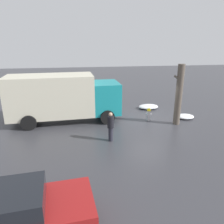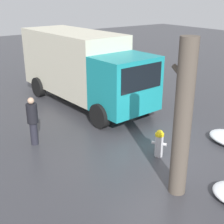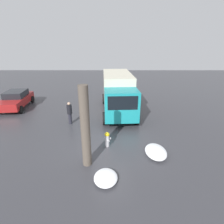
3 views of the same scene
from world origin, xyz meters
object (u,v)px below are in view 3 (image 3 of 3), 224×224
fire_hydrant (107,139)px  pedestrian (70,112)px  tree_trunk (85,128)px  delivery_truck (118,92)px  parked_car (16,99)px

fire_hydrant → pedestrian: 3.97m
tree_trunk → pedestrian: 4.90m
fire_hydrant → delivery_truck: 5.67m
parked_car → delivery_truck: bearing=169.2°
tree_trunk → pedestrian: tree_trunk is taller
delivery_truck → pedestrian: (-2.58, 3.38, -0.79)m
fire_hydrant → parked_car: (6.28, 8.11, 0.31)m
tree_trunk → pedestrian: size_ratio=2.38×
tree_trunk → parked_car: 10.71m
pedestrian → parked_car: (3.37, 5.45, -0.12)m
delivery_truck → fire_hydrant: bearing=79.4°
delivery_truck → parked_car: (0.79, 8.83, -0.91)m
fire_hydrant → delivery_truck: delivery_truck is taller
fire_hydrant → tree_trunk: tree_trunk is taller
fire_hydrant → delivery_truck: size_ratio=0.12×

